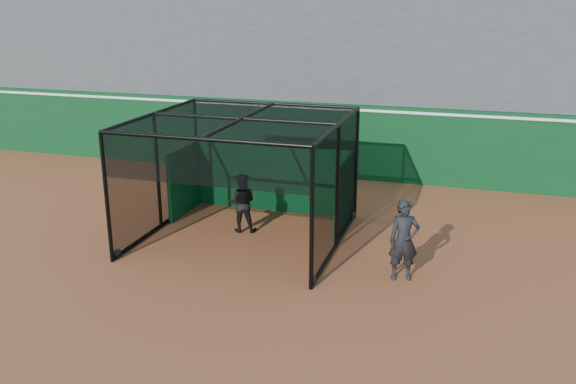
% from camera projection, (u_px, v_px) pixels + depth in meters
% --- Properties ---
extents(ground, '(120.00, 120.00, 0.00)m').
position_uv_depth(ground, '(252.00, 280.00, 13.13)').
color(ground, brown).
rests_on(ground, ground).
extents(outfield_wall, '(50.00, 0.50, 2.50)m').
position_uv_depth(outfield_wall, '(339.00, 139.00, 20.49)').
color(outfield_wall, '#0A3B19').
rests_on(outfield_wall, ground).
extents(grandstand, '(50.00, 7.85, 8.95)m').
position_uv_depth(grandstand, '(363.00, 36.00, 22.97)').
color(grandstand, '#4C4C4F').
rests_on(grandstand, ground).
extents(batting_cage, '(4.83, 4.74, 3.04)m').
position_uv_depth(batting_cage, '(244.00, 180.00, 15.05)').
color(batting_cage, black).
rests_on(batting_cage, ground).
extents(batter, '(0.87, 0.75, 1.55)m').
position_uv_depth(batter, '(242.00, 203.00, 15.68)').
color(batter, black).
rests_on(batter, ground).
extents(on_deck_player, '(0.75, 0.61, 1.77)m').
position_uv_depth(on_deck_player, '(404.00, 241.00, 12.92)').
color(on_deck_player, black).
rests_on(on_deck_player, ground).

